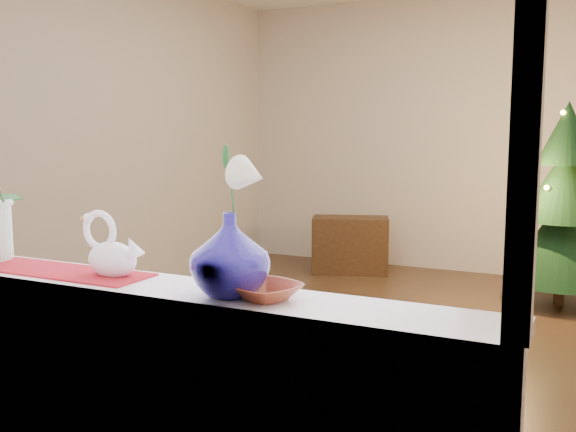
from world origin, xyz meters
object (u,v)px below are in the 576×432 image
Objects in this scene: blue_vase at (230,248)px; xmas_tree at (564,205)px; side_table at (350,245)px; paperweight at (215,283)px; amber_dish at (266,293)px; swan at (112,246)px.

xmas_tree is (0.68, 3.96, -0.25)m from blue_vase.
xmas_tree is 2.04m from side_table.
amber_dish is at bearing 3.93° from paperweight.
swan is 0.46m from blue_vase.
amber_dish is (0.57, -0.04, -0.08)m from swan.
xmas_tree reaches higher than amber_dish.
swan is 0.32× the size of side_table.
xmas_tree is at bearing 80.24° from blue_vase.
amber_dish is at bearing -98.18° from xmas_tree.
side_table is (-1.20, 4.36, -0.68)m from paperweight.
paperweight reaches higher than side_table.
swan is 4.44m from side_table.
blue_vase is at bearing -93.71° from side_table.
xmas_tree is at bearing 63.96° from swan.
blue_vase is 1.72× the size of amber_dish.
swan is at bearing -99.31° from side_table.
side_table is (-1.25, 4.35, -0.78)m from blue_vase.
amber_dish is at bearing -92.35° from side_table.
xmas_tree is at bearing 79.65° from paperweight.
swan reaches higher than paperweight.
swan is at bearing 175.21° from blue_vase.
xmas_tree reaches higher than side_table.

